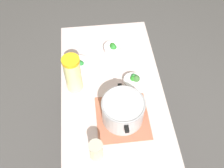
# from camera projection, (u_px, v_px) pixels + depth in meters

# --- Properties ---
(ground_plane) EXTENTS (8.00, 8.00, 0.00)m
(ground_plane) POSITION_uv_depth(u_px,v_px,m) (112.00, 145.00, 2.56)
(ground_plane) COLOR #514E4E
(counter_slab) EXTENTS (1.30, 0.68, 0.91)m
(counter_slab) POSITION_uv_depth(u_px,v_px,m) (112.00, 121.00, 2.20)
(counter_slab) COLOR beige
(counter_slab) RESTS_ON ground_plane
(dish_cloth) EXTENTS (0.34, 0.32, 0.01)m
(dish_cloth) POSITION_uv_depth(u_px,v_px,m) (122.00, 118.00, 1.69)
(dish_cloth) COLOR #AD6249
(dish_cloth) RESTS_ON counter_slab
(cooking_pot) EXTENTS (0.33, 0.26, 0.16)m
(cooking_pot) POSITION_uv_depth(u_px,v_px,m) (123.00, 110.00, 1.62)
(cooking_pot) COLOR #B7B7BC
(cooking_pot) RESTS_ON dish_cloth
(lemonade_pitcher) EXTENTS (0.11, 0.11, 0.28)m
(lemonade_pitcher) POSITION_uv_depth(u_px,v_px,m) (73.00, 74.00, 1.73)
(lemonade_pitcher) COLOR #F2EE97
(lemonade_pitcher) RESTS_ON counter_slab
(mason_jar) EXTENTS (0.08, 0.08, 0.14)m
(mason_jar) POSITION_uv_depth(u_px,v_px,m) (96.00, 150.00, 1.49)
(mason_jar) COLOR beige
(mason_jar) RESTS_ON counter_slab
(broccoli_bowl_front) EXTENTS (0.12, 0.12, 0.08)m
(broccoli_bowl_front) POSITION_uv_depth(u_px,v_px,m) (133.00, 81.00, 1.83)
(broccoli_bowl_front) COLOR silver
(broccoli_bowl_front) RESTS_ON counter_slab
(broccoli_bowl_center) EXTENTS (0.12, 0.12, 0.07)m
(broccoli_bowl_center) POSITION_uv_depth(u_px,v_px,m) (112.00, 48.00, 2.02)
(broccoli_bowl_center) COLOR silver
(broccoli_bowl_center) RESTS_ON counter_slab
(broccoli_bowl_back) EXTENTS (0.12, 0.12, 0.06)m
(broccoli_bowl_back) POSITION_uv_depth(u_px,v_px,m) (80.00, 63.00, 1.94)
(broccoli_bowl_back) COLOR silver
(broccoli_bowl_back) RESTS_ON counter_slab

